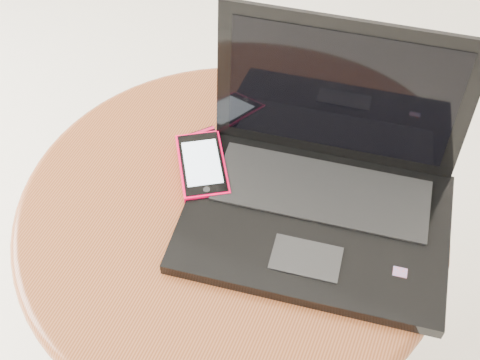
% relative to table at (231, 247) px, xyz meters
% --- Properties ---
extents(table, '(0.63, 0.63, 0.50)m').
position_rel_table_xyz_m(table, '(0.00, 0.00, 0.00)').
color(table, brown).
rests_on(table, ground).
extents(laptop, '(0.40, 0.34, 0.24)m').
position_rel_table_xyz_m(laptop, '(0.12, 0.05, 0.15)').
color(laptop, black).
rests_on(laptop, table).
extents(phone_black, '(0.12, 0.11, 0.01)m').
position_rel_table_xyz_m(phone_black, '(-0.07, 0.07, 0.11)').
color(phone_black, black).
rests_on(phone_black, table).
extents(phone_pink, '(0.12, 0.14, 0.02)m').
position_rel_table_xyz_m(phone_pink, '(-0.06, 0.04, 0.12)').
color(phone_pink, '#F7033A').
rests_on(phone_pink, phone_black).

